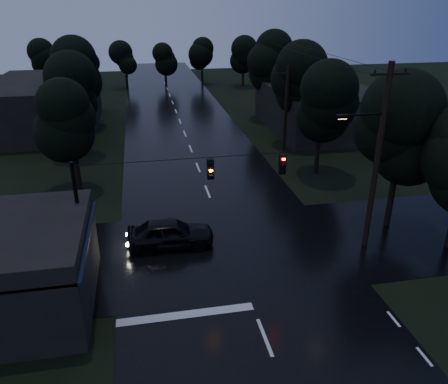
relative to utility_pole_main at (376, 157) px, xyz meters
name	(u,v)px	position (x,y,z in m)	size (l,w,h in m)	color
main_road	(191,149)	(-7.41, 19.00, -5.26)	(12.00, 120.00, 0.02)	black
cross_street	(230,249)	(-7.41, 1.00, -5.26)	(60.00, 9.00, 0.02)	black
building_far_right	(319,109)	(6.59, 23.00, -3.06)	(10.00, 14.00, 4.40)	black
building_far_left	(46,105)	(-21.41, 29.00, -2.76)	(10.00, 16.00, 5.00)	black
utility_pole_main	(376,157)	(0.00, 0.00, 0.00)	(3.50, 0.30, 10.00)	black
utility_pole_far	(286,108)	(0.89, 17.00, -1.38)	(2.00, 0.30, 7.50)	black
anchor_pole_left	(80,221)	(-14.91, 0.00, -2.26)	(0.18, 0.18, 6.00)	black
span_signals	(246,166)	(-6.85, -0.01, -0.01)	(15.00, 0.37, 1.12)	black
tree_corner_near	(403,130)	(2.59, 2.00, 0.74)	(4.48, 4.48, 9.44)	black
tree_left_a	(70,119)	(-16.41, 11.00, -0.02)	(3.92, 3.92, 8.26)	black
tree_left_b	(74,91)	(-17.01, 19.00, 0.36)	(4.20, 4.20, 8.85)	black
tree_left_c	(79,70)	(-17.61, 29.00, 0.74)	(4.48, 4.48, 9.44)	black
tree_right_a	(322,103)	(1.59, 11.00, 0.36)	(4.20, 4.20, 8.85)	black
tree_right_b	(294,79)	(2.19, 19.00, 0.74)	(4.48, 4.48, 9.44)	black
tree_right_c	(269,61)	(2.79, 29.00, 1.11)	(4.76, 4.76, 10.03)	black
car	(171,233)	(-10.57, 2.01, -4.45)	(1.91, 4.76, 1.62)	black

